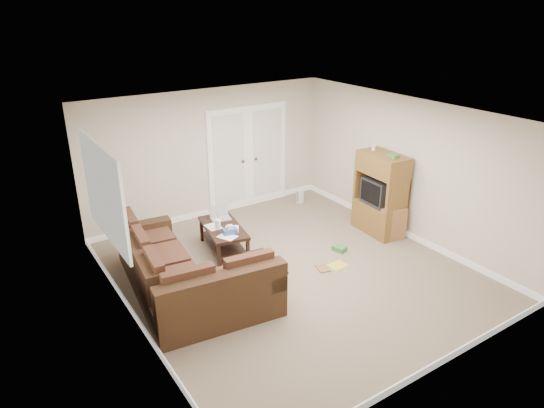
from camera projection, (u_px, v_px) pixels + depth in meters
floor at (291, 271)px, 7.72m from camera, size 5.50×5.50×0.00m
ceiling at (293, 115)px, 6.75m from camera, size 5.00×5.50×0.02m
wall_left at (127, 240)px, 5.97m from camera, size 0.02×5.50×2.50m
wall_right at (408, 169)px, 8.50m from camera, size 0.02×5.50×2.50m
wall_back at (209, 154)px, 9.36m from camera, size 5.00×0.02×2.50m
wall_front at (443, 280)px, 5.12m from camera, size 5.00×0.02×2.50m
baseboards at (291, 268)px, 7.70m from camera, size 5.00×5.50×0.10m
french_doors at (248, 158)px, 9.84m from camera, size 1.80×0.05×2.13m
window_left at (104, 192)px, 6.64m from camera, size 0.05×1.92×1.42m
sectional_sofa at (183, 278)px, 6.90m from camera, size 1.87×2.86×0.83m
coffee_table at (223, 237)px, 8.25m from camera, size 0.77×1.23×0.78m
tv_armoire at (380, 193)px, 8.78m from camera, size 0.57×0.96×1.61m
side_cabinet at (389, 218)px, 8.74m from camera, size 0.56×0.56×0.98m
space_heater at (300, 196)px, 10.30m from camera, size 0.14×0.13×0.30m
floor_magazine at (338, 265)px, 7.88m from camera, size 0.31×0.25×0.01m
floor_greenbox at (339, 248)px, 8.33m from camera, size 0.22×0.26×0.09m
floor_book at (318, 269)px, 7.75m from camera, size 0.24×0.29×0.02m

